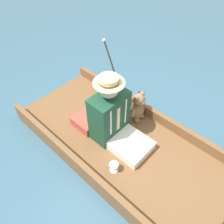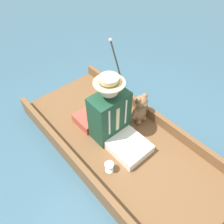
{
  "view_description": "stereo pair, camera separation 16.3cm",
  "coord_description": "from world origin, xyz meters",
  "px_view_note": "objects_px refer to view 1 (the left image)",
  "views": [
    {
      "loc": [
        1.19,
        1.0,
        2.23
      ],
      "look_at": [
        -0.0,
        -0.12,
        0.52
      ],
      "focal_mm": 35.0,
      "sensor_mm": 36.0,
      "label": 1
    },
    {
      "loc": [
        1.08,
        1.11,
        2.23
      ],
      "look_at": [
        -0.0,
        -0.12,
        0.52
      ],
      "focal_mm": 35.0,
      "sensor_mm": 36.0,
      "label": 2
    }
  ],
  "objects_px": {
    "seated_person": "(113,118)",
    "walking_cane": "(113,69)",
    "wine_glass": "(114,166)",
    "teddy_bear": "(138,107)"
  },
  "relations": [
    {
      "from": "seated_person",
      "to": "teddy_bear",
      "type": "relative_size",
      "value": 2.0
    },
    {
      "from": "walking_cane",
      "to": "teddy_bear",
      "type": "bearing_deg",
      "value": 80.86
    },
    {
      "from": "seated_person",
      "to": "wine_glass",
      "type": "bearing_deg",
      "value": 45.55
    },
    {
      "from": "teddy_bear",
      "to": "walking_cane",
      "type": "bearing_deg",
      "value": -99.14
    },
    {
      "from": "seated_person",
      "to": "walking_cane",
      "type": "relative_size",
      "value": 0.99
    },
    {
      "from": "seated_person",
      "to": "walking_cane",
      "type": "distance_m",
      "value": 0.69
    },
    {
      "from": "teddy_bear",
      "to": "wine_glass",
      "type": "relative_size",
      "value": 3.66
    },
    {
      "from": "teddy_bear",
      "to": "wine_glass",
      "type": "bearing_deg",
      "value": 20.75
    },
    {
      "from": "seated_person",
      "to": "wine_glass",
      "type": "height_order",
      "value": "seated_person"
    },
    {
      "from": "seated_person",
      "to": "wine_glass",
      "type": "distance_m",
      "value": 0.52
    }
  ]
}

